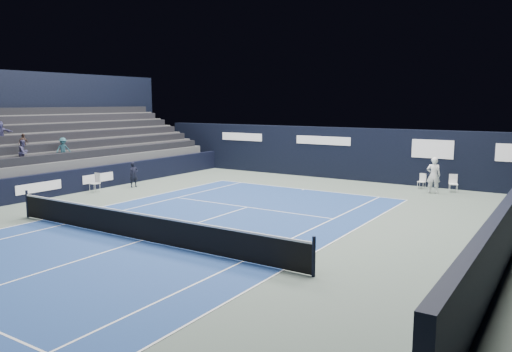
{
  "coord_description": "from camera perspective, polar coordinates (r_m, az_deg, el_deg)",
  "views": [
    {
      "loc": [
        12.02,
        -11.56,
        4.6
      ],
      "look_at": [
        -0.06,
        7.19,
        1.3
      ],
      "focal_mm": 35.0,
      "sensor_mm": 36.0,
      "label": 1
    }
  ],
  "objects": [
    {
      "name": "ground",
      "position": [
        18.7,
        -8.54,
        -5.92
      ],
      "size": [
        48.0,
        48.0,
        0.0
      ],
      "primitive_type": "plane",
      "color": "#536359",
      "rests_on": "ground"
    },
    {
      "name": "court_surface",
      "position": [
        17.3,
        -12.95,
        -7.21
      ],
      "size": [
        10.97,
        23.77,
        0.01
      ],
      "primitive_type": "cube",
      "color": "navy",
      "rests_on": "ground"
    },
    {
      "name": "side_barrier_left",
      "position": [
        28.05,
        -17.84,
        -0.19
      ],
      "size": [
        0.33,
        22.0,
        1.2
      ],
      "color": "black",
      "rests_on": "ground"
    },
    {
      "name": "tennis_player",
      "position": [
        26.89,
        19.62,
        0.09
      ],
      "size": [
        0.78,
        0.93,
        1.86
      ],
      "color": "white",
      "rests_on": "ground"
    },
    {
      "name": "folding_chair_back_b",
      "position": [
        27.63,
        21.61,
        -0.65
      ],
      "size": [
        0.52,
        0.51,
        0.93
      ],
      "rotation": [
        0.0,
        0.0,
        0.32
      ],
      "color": "white",
      "rests_on": "ground"
    },
    {
      "name": "court_markings",
      "position": [
        17.3,
        -12.95,
        -7.19
      ],
      "size": [
        11.03,
        23.83,
        0.0
      ],
      "color": "white",
      "rests_on": "court_surface"
    },
    {
      "name": "spectator_stand",
      "position": [
        31.48,
        -20.91,
        3.04
      ],
      "size": [
        6.0,
        18.0,
        6.4
      ],
      "color": "#494A4C",
      "rests_on": "ground"
    },
    {
      "name": "line_judge",
      "position": [
        28.03,
        -13.8,
        0.16
      ],
      "size": [
        0.48,
        0.59,
        1.39
      ],
      "primitive_type": "imported",
      "rotation": [
        0.0,
        0.0,
        1.25
      ],
      "color": "black",
      "rests_on": "ground"
    },
    {
      "name": "back_sponsor_wall",
      "position": [
        30.67,
        9.57,
        2.6
      ],
      "size": [
        26.0,
        0.63,
        3.1
      ],
      "color": "black",
      "rests_on": "ground"
    },
    {
      "name": "tennis_net",
      "position": [
        17.17,
        -13.01,
        -5.59
      ],
      "size": [
        12.9,
        0.1,
        1.1
      ],
      "color": "black",
      "rests_on": "ground"
    },
    {
      "name": "folding_chair_back_a",
      "position": [
        28.23,
        18.49,
        -0.27
      ],
      "size": [
        0.41,
        0.43,
        0.82
      ],
      "rotation": [
        0.0,
        0.0,
        -0.14
      ],
      "color": "silver",
      "rests_on": "ground"
    },
    {
      "name": "line_judge_chair",
      "position": [
        27.07,
        -17.82,
        -0.57
      ],
      "size": [
        0.46,
        0.44,
        0.98
      ],
      "rotation": [
        0.0,
        0.0,
        -0.05
      ],
      "color": "silver",
      "rests_on": "ground"
    }
  ]
}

